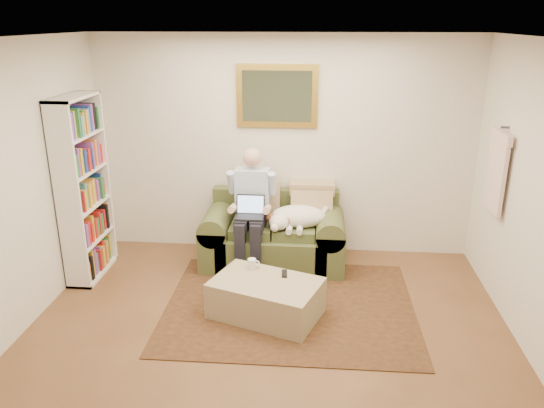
# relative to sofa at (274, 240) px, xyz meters

# --- Properties ---
(room_shell) EXTENTS (4.51, 5.00, 2.61)m
(room_shell) POSITION_rel_sofa_xyz_m (0.07, -1.70, 1.02)
(room_shell) COLOR brown
(room_shell) RESTS_ON ground
(rug) EXTENTS (2.49, 2.00, 0.01)m
(rug) POSITION_rel_sofa_xyz_m (0.25, -1.00, -0.28)
(rug) COLOR black
(rug) RESTS_ON room_shell
(sofa) EXTENTS (1.64, 0.83, 0.98)m
(sofa) POSITION_rel_sofa_xyz_m (0.00, 0.00, 0.00)
(sofa) COLOR #44522B
(sofa) RESTS_ON room_shell
(seated_man) EXTENTS (0.54, 0.77, 1.38)m
(seated_man) POSITION_rel_sofa_xyz_m (-0.25, -0.15, 0.41)
(seated_man) COLOR #8CA0D8
(seated_man) RESTS_ON sofa
(laptop) EXTENTS (0.32, 0.25, 0.23)m
(laptop) POSITION_rel_sofa_xyz_m (-0.25, -0.21, 0.44)
(laptop) COLOR black
(laptop) RESTS_ON seated_man
(sleeping_dog) EXTENTS (0.67, 0.42, 0.25)m
(sleeping_dog) POSITION_rel_sofa_xyz_m (0.29, -0.08, 0.34)
(sleeping_dog) COLOR white
(sleeping_dog) RESTS_ON sofa
(ottoman) EXTENTS (1.17, 0.95, 0.37)m
(ottoman) POSITION_rel_sofa_xyz_m (0.03, -1.19, -0.10)
(ottoman) COLOR tan
(ottoman) RESTS_ON room_shell
(coffee_mug) EXTENTS (0.08, 0.08, 0.10)m
(coffee_mug) POSITION_rel_sofa_xyz_m (-0.14, -0.92, 0.13)
(coffee_mug) COLOR white
(coffee_mug) RESTS_ON ottoman
(tv_remote) EXTENTS (0.06, 0.15, 0.02)m
(tv_remote) POSITION_rel_sofa_xyz_m (0.20, -1.03, 0.09)
(tv_remote) COLOR black
(tv_remote) RESTS_ON ottoman
(bookshelf) EXTENTS (0.28, 0.80, 2.00)m
(bookshelf) POSITION_rel_sofa_xyz_m (-2.03, -0.45, 0.72)
(bookshelf) COLOR white
(bookshelf) RESTS_ON room_shell
(wall_mirror) EXTENTS (0.94, 0.04, 0.72)m
(wall_mirror) POSITION_rel_sofa_xyz_m (-0.00, 0.42, 1.62)
(wall_mirror) COLOR gold
(wall_mirror) RESTS_ON room_shell
(hanging_shirt) EXTENTS (0.06, 0.52, 0.90)m
(hanging_shirt) POSITION_rel_sofa_xyz_m (2.26, -0.45, 1.07)
(hanging_shirt) COLOR #F8CECD
(hanging_shirt) RESTS_ON room_shell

